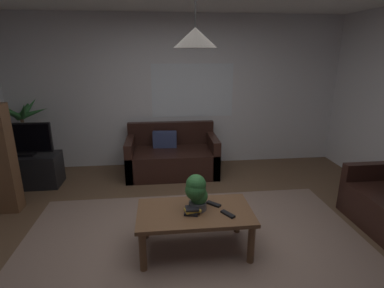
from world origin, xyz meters
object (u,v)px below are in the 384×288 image
Objects in this scene: book_on_table_0 at (191,213)px; couch_under_window at (172,158)px; book_on_table_2 at (192,208)px; tv at (23,139)px; coffee_table at (195,217)px; remote_on_table_0 at (228,214)px; remote_on_table_1 at (213,204)px; pendant_lamp at (195,38)px; potted_palm_corner at (25,139)px; potted_plant_on_table at (197,191)px; tv_stand at (30,170)px; book_on_table_1 at (193,210)px.

couch_under_window is at bearing 92.50° from book_on_table_0.
book_on_table_2 is 2.97m from tv.
couch_under_window is 1.28× the size of coffee_table.
tv is at bearing 111.15° from remote_on_table_0.
remote_on_table_1 is 0.20× the size of tv.
couch_under_window is at bearing 93.73° from pendant_lamp.
potted_plant_on_table is at bearing -41.30° from potted_palm_corner.
coffee_table is 1.99× the size of pendant_lamp.
remote_on_table_1 is 3.07m from tv.
tv reaches higher than coffee_table.
tv is at bearing -80.68° from remote_on_table_1.
remote_on_table_1 is at bearing -80.23° from couch_under_window.
coffee_table is 8.66× the size of book_on_table_0.
potted_palm_corner reaches higher than remote_on_table_1.
book_on_table_0 is 2.97m from tv.
couch_under_window is 2.26m from tv.
remote_on_table_0 is at bearing -20.41° from pendant_lamp.
remote_on_table_0 is 3.29m from tv_stand.
potted_palm_corner is (-0.18, 0.43, 0.38)m from tv_stand.
tv is at bearing -90.00° from tv_stand.
tv_stand is (-2.19, -0.27, -0.03)m from couch_under_window.
pendant_lamp is (2.33, -1.81, 1.34)m from tv.
potted_plant_on_table is (0.02, 0.03, 0.27)m from coffee_table.
book_on_table_2 is at bearing 36.86° from book_on_table_0.
tv_stand is (-2.29, 1.89, -0.26)m from book_on_table_2.
coffee_table is at bearing -41.99° from potted_palm_corner.
coffee_table is 7.24× the size of remote_on_table_0.
potted_plant_on_table is 2.99m from tv_stand.
coffee_table is (0.14, -2.10, 0.11)m from couch_under_window.
remote_on_table_0 is (0.34, -0.06, -0.03)m from book_on_table_1.
book_on_table_1 is 1.61m from pendant_lamp.
tv is (-2.54, 1.71, 0.29)m from remote_on_table_1.
couch_under_window reaches higher than book_on_table_2.
couch_under_window is at bearing 7.15° from tv_stand.
potted_plant_on_table is at bearing -27.60° from remote_on_table_1.
potted_palm_corner reaches higher than potted_plant_on_table.
potted_palm_corner reaches higher than couch_under_window.
book_on_table_0 is (-0.04, -0.06, 0.08)m from coffee_table.
book_on_table_0 is 0.17× the size of tv.
remote_on_table_0 is 0.38m from potted_plant_on_table.
book_on_table_2 is 0.10× the size of potted_palm_corner.
tv_stand reaches higher than coffee_table.
pendant_lamp is (0.03, 0.05, 1.61)m from book_on_table_1.
book_on_table_1 is (0.11, -2.16, 0.22)m from couch_under_window.
book_on_table_0 is 3.39m from potted_palm_corner.
remote_on_table_1 is at bearing 32.84° from book_on_table_0.
tv is 3.24m from pendant_lamp.
book_on_table_0 is at bearing 138.92° from remote_on_table_0.
book_on_table_0 is 0.36m from remote_on_table_0.
book_on_table_1 is 1.22× the size of book_on_table_2.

